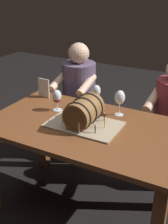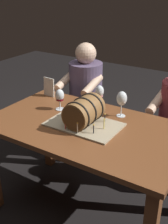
% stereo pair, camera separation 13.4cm
% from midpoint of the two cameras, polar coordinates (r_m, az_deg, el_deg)
% --- Properties ---
extents(ground_plane, '(8.00, 8.00, 0.00)m').
position_cam_midpoint_polar(ground_plane, '(2.44, 1.95, -18.54)').
color(ground_plane, black).
extents(dining_table, '(1.38, 0.81, 0.76)m').
position_cam_midpoint_polar(dining_table, '(2.06, 2.21, -5.53)').
color(dining_table, brown).
rests_on(dining_table, ground).
extents(barrel_cake, '(0.50, 0.32, 0.21)m').
position_cam_midpoint_polar(barrel_cake, '(1.96, 1.97, -0.28)').
color(barrel_cake, tan).
rests_on(barrel_cake, dining_table).
extents(wine_glass_empty, '(0.08, 0.08, 0.19)m').
position_cam_midpoint_polar(wine_glass_empty, '(2.10, 9.28, 2.52)').
color(wine_glass_empty, white).
rests_on(wine_glass_empty, dining_table).
extents(wine_glass_rose, '(0.07, 0.07, 0.17)m').
position_cam_midpoint_polar(wine_glass_rose, '(2.25, 4.80, 3.85)').
color(wine_glass_rose, white).
rests_on(wine_glass_rose, dining_table).
extents(wine_glass_red, '(0.07, 0.07, 0.16)m').
position_cam_midpoint_polar(wine_glass_red, '(2.19, -3.06, 3.10)').
color(wine_glass_red, white).
rests_on(wine_glass_red, dining_table).
extents(menu_card, '(0.11, 0.02, 0.16)m').
position_cam_midpoint_polar(menu_card, '(2.48, -5.38, 4.90)').
color(menu_card, silver).
rests_on(menu_card, dining_table).
extents(person_seated_left, '(0.37, 0.46, 1.15)m').
position_cam_midpoint_polar(person_seated_left, '(2.86, 1.63, 0.95)').
color(person_seated_left, '#372D40').
rests_on(person_seated_left, ground).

